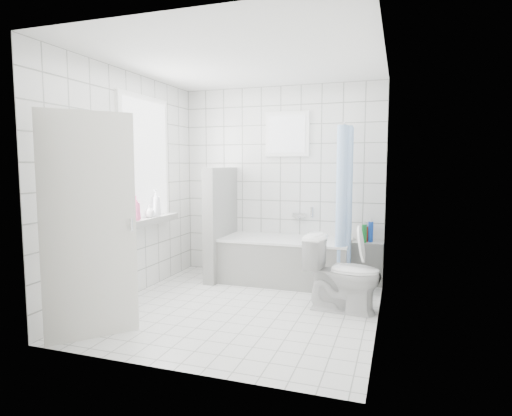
% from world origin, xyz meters
% --- Properties ---
extents(ground, '(3.00, 3.00, 0.00)m').
position_xyz_m(ground, '(0.00, 0.00, 0.00)').
color(ground, white).
rests_on(ground, ground).
extents(ceiling, '(3.00, 3.00, 0.00)m').
position_xyz_m(ceiling, '(0.00, 0.00, 2.60)').
color(ceiling, white).
rests_on(ceiling, ground).
extents(wall_back, '(2.80, 0.02, 2.60)m').
position_xyz_m(wall_back, '(0.00, 1.50, 1.30)').
color(wall_back, white).
rests_on(wall_back, ground).
extents(wall_front, '(2.80, 0.02, 2.60)m').
position_xyz_m(wall_front, '(0.00, -1.50, 1.30)').
color(wall_front, white).
rests_on(wall_front, ground).
extents(wall_left, '(0.02, 3.00, 2.60)m').
position_xyz_m(wall_left, '(-1.40, 0.00, 1.30)').
color(wall_left, white).
rests_on(wall_left, ground).
extents(wall_right, '(0.02, 3.00, 2.60)m').
position_xyz_m(wall_right, '(1.40, 0.00, 1.30)').
color(wall_right, white).
rests_on(wall_right, ground).
extents(window_left, '(0.01, 0.90, 1.40)m').
position_xyz_m(window_left, '(-1.35, 0.30, 1.60)').
color(window_left, white).
rests_on(window_left, wall_left).
extents(window_back, '(0.50, 0.01, 0.50)m').
position_xyz_m(window_back, '(0.10, 1.46, 1.95)').
color(window_back, white).
rests_on(window_back, wall_back).
extents(window_sill, '(0.18, 1.02, 0.08)m').
position_xyz_m(window_sill, '(-1.31, 0.30, 0.86)').
color(window_sill, white).
rests_on(window_sill, wall_left).
extents(door, '(0.56, 0.63, 2.00)m').
position_xyz_m(door, '(-0.99, -1.18, 1.00)').
color(door, silver).
rests_on(door, ground).
extents(bathtub, '(1.66, 0.77, 0.58)m').
position_xyz_m(bathtub, '(0.18, 1.12, 0.29)').
color(bathtub, white).
rests_on(bathtub, ground).
extents(partition_wall, '(0.15, 0.85, 1.50)m').
position_xyz_m(partition_wall, '(-0.72, 1.07, 0.75)').
color(partition_wall, white).
rests_on(partition_wall, ground).
extents(tiled_ledge, '(0.40, 0.24, 0.55)m').
position_xyz_m(tiled_ledge, '(1.20, 1.38, 0.28)').
color(tiled_ledge, white).
rests_on(tiled_ledge, ground).
extents(toilet, '(0.81, 0.50, 0.80)m').
position_xyz_m(toilet, '(1.03, 0.25, 0.40)').
color(toilet, white).
rests_on(toilet, ground).
extents(curtain_rod, '(0.02, 0.80, 0.02)m').
position_xyz_m(curtain_rod, '(0.95, 1.10, 2.00)').
color(curtain_rod, silver).
rests_on(curtain_rod, wall_back).
extents(shower_curtain, '(0.14, 0.48, 1.78)m').
position_xyz_m(shower_curtain, '(0.95, 0.97, 1.10)').
color(shower_curtain, '#5091EB').
rests_on(shower_curtain, curtain_rod).
extents(tub_faucet, '(0.18, 0.06, 0.06)m').
position_xyz_m(tub_faucet, '(0.28, 1.46, 0.85)').
color(tub_faucet, silver).
rests_on(tub_faucet, wall_back).
extents(sill_bottles, '(0.17, 0.57, 0.33)m').
position_xyz_m(sill_bottles, '(-1.30, 0.24, 1.04)').
color(sill_bottles, white).
rests_on(sill_bottles, window_sill).
extents(ledge_bottles, '(0.14, 0.15, 0.26)m').
position_xyz_m(ledge_bottles, '(1.19, 1.37, 0.67)').
color(ledge_bottles, blue).
rests_on(ledge_bottles, tiled_ledge).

